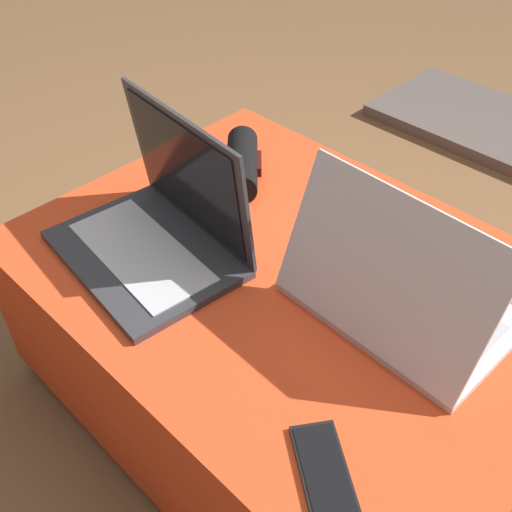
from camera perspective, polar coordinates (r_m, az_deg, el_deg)
The scene contains 6 objects.
ground_plane at distance 1.44m, azimuth 2.76°, elevation -13.44°, with size 14.00×14.00×0.00m, color brown.
ottoman at distance 1.27m, azimuth 3.06°, elevation -8.03°, with size 1.03×0.77×0.41m.
laptop_near at distance 1.15m, azimuth -9.23°, elevation 2.81°, with size 0.38×0.30×0.27m.
laptop_far at distance 1.03m, azimuth 13.24°, elevation -3.48°, with size 0.37×0.27×0.26m.
cell_phone at distance 0.87m, azimuth 6.48°, elevation -19.62°, with size 0.16×0.14×0.01m.
wrist_brace at distance 1.35m, azimuth -1.37°, elevation 8.80°, with size 0.20×0.20×0.07m.
Camera 1 is at (0.53, -0.64, 1.18)m, focal length 42.00 mm.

